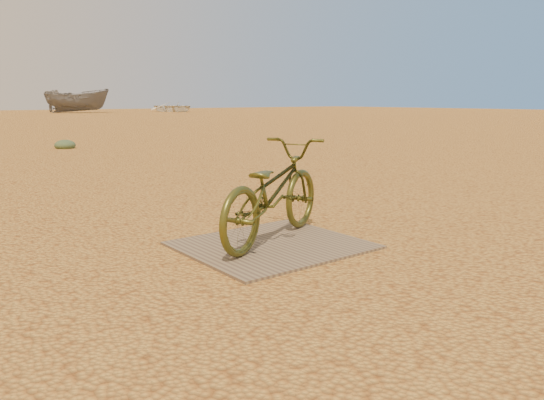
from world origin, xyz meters
TOP-DOWN VIEW (x-y plane):
  - ground at (0.00, 0.00)m, footprint 120.00×120.00m
  - plywood_board at (-0.54, -0.60)m, footprint 1.46×1.30m
  - bicycle at (-0.46, -0.50)m, footprint 1.75×1.21m
  - boat_mid_right at (12.48, 44.67)m, footprint 5.89×4.17m
  - boat_far_right at (21.02, 42.66)m, footprint 4.28×5.21m
  - kale_b at (0.88, 9.87)m, footprint 0.52×0.52m

SIDE VIEW (x-z plane):
  - ground at x=0.00m, z-range 0.00..0.00m
  - kale_b at x=0.88m, z-range -0.14..0.14m
  - plywood_board at x=-0.54m, z-range 0.00..0.02m
  - bicycle at x=-0.46m, z-range 0.02..0.90m
  - boat_far_right at x=21.02m, z-range 0.00..0.94m
  - boat_mid_right at x=12.48m, z-range 0.00..2.14m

